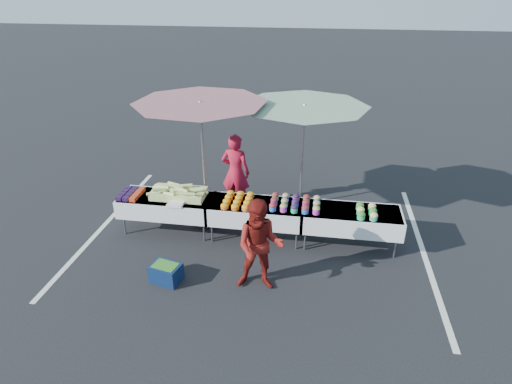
# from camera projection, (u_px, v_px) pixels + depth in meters

# --- Properties ---
(ground) EXTENTS (80.00, 80.00, 0.00)m
(ground) POSITION_uv_depth(u_px,v_px,m) (256.00, 237.00, 8.52)
(ground) COLOR black
(stripe_left) EXTENTS (0.10, 5.00, 0.00)m
(stripe_left) POSITION_uv_depth(u_px,v_px,m) (106.00, 224.00, 8.98)
(stripe_left) COLOR silver
(stripe_left) RESTS_ON ground
(stripe_right) EXTENTS (0.10, 5.00, 0.00)m
(stripe_right) POSITION_uv_depth(u_px,v_px,m) (423.00, 251.00, 8.07)
(stripe_right) COLOR silver
(stripe_right) RESTS_ON ground
(table_left) EXTENTS (1.86, 0.81, 0.75)m
(table_left) POSITION_uv_depth(u_px,v_px,m) (167.00, 204.00, 8.52)
(table_left) COLOR white
(table_left) RESTS_ON ground
(table_center) EXTENTS (1.86, 0.81, 0.75)m
(table_center) POSITION_uv_depth(u_px,v_px,m) (256.00, 211.00, 8.26)
(table_center) COLOR white
(table_center) RESTS_ON ground
(table_right) EXTENTS (1.86, 0.81, 0.75)m
(table_right) POSITION_uv_depth(u_px,v_px,m) (351.00, 219.00, 8.01)
(table_right) COLOR white
(table_right) RESTS_ON ground
(berry_punnets) EXTENTS (0.40, 0.54, 0.08)m
(berry_punnets) POSITION_uv_depth(u_px,v_px,m) (131.00, 194.00, 8.47)
(berry_punnets) COLOR black
(berry_punnets) RESTS_ON table_left
(corn_pile) EXTENTS (1.16, 0.57, 0.26)m
(corn_pile) POSITION_uv_depth(u_px,v_px,m) (179.00, 193.00, 8.40)
(corn_pile) COLOR #ACDA70
(corn_pile) RESTS_ON table_left
(plastic_bags) EXTENTS (0.30, 0.25, 0.05)m
(plastic_bags) POSITION_uv_depth(u_px,v_px,m) (176.00, 204.00, 8.12)
(plastic_bags) COLOR white
(plastic_bags) RESTS_ON table_left
(carrot_bowls) EXTENTS (0.55, 0.69, 0.11)m
(carrot_bowls) POSITION_uv_depth(u_px,v_px,m) (238.00, 200.00, 8.21)
(carrot_bowls) COLOR orange
(carrot_bowls) RESTS_ON table_center
(potato_cups) EXTENTS (0.94, 0.58, 0.16)m
(potato_cups) POSITION_uv_depth(u_px,v_px,m) (295.00, 203.00, 8.05)
(potato_cups) COLOR blue
(potato_cups) RESTS_ON table_right
(bean_baskets) EXTENTS (0.36, 0.50, 0.15)m
(bean_baskets) POSITION_uv_depth(u_px,v_px,m) (367.00, 211.00, 7.78)
(bean_baskets) COLOR #2AAA70
(bean_baskets) RESTS_ON table_right
(vendor) EXTENTS (0.68, 0.50, 1.72)m
(vendor) POSITION_uv_depth(u_px,v_px,m) (236.00, 172.00, 9.23)
(vendor) COLOR #B0142E
(vendor) RESTS_ON ground
(customer) EXTENTS (0.81, 0.65, 1.61)m
(customer) POSITION_uv_depth(u_px,v_px,m) (260.00, 246.00, 6.80)
(customer) COLOR maroon
(customer) RESTS_ON ground
(umbrella_left) EXTENTS (3.16, 3.16, 2.60)m
(umbrella_left) POSITION_uv_depth(u_px,v_px,m) (201.00, 113.00, 7.98)
(umbrella_left) COLOR black
(umbrella_left) RESTS_ON ground
(umbrella_right) EXTENTS (2.59, 2.59, 2.51)m
(umbrella_right) POSITION_uv_depth(u_px,v_px,m) (304.00, 116.00, 8.10)
(umbrella_right) COLOR black
(umbrella_right) RESTS_ON ground
(storage_bin) EXTENTS (0.56, 0.46, 0.32)m
(storage_bin) POSITION_uv_depth(u_px,v_px,m) (166.00, 273.00, 7.22)
(storage_bin) COLOR #0D1E41
(storage_bin) RESTS_ON ground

